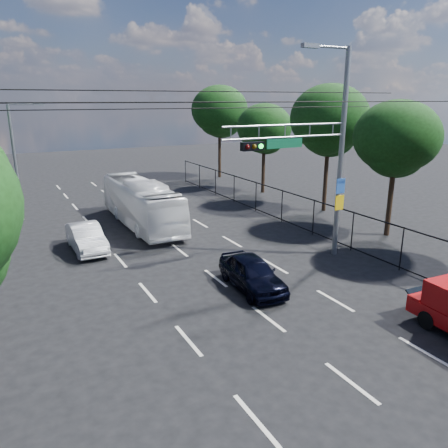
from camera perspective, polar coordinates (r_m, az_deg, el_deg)
ground at (r=12.86m, az=16.27°, el=-19.29°), size 120.00×120.00×0.00m
lane_markings at (r=23.77m, az=-7.66°, el=-2.01°), size 6.12×38.00×0.01m
signal_mast at (r=20.14m, az=12.57°, el=9.78°), size 6.43×0.39×9.50m
streetlight_left at (r=29.49m, az=-25.36°, el=7.96°), size 2.09×0.22×7.08m
utility_wires at (r=17.85m, az=-2.47°, el=15.79°), size 22.00×5.04×0.74m
fence_right at (r=25.52m, az=9.94°, el=1.56°), size 0.06×34.03×2.00m
tree_right_b at (r=25.07m, az=21.56°, el=9.79°), size 4.50×4.50×7.31m
tree_right_c at (r=29.67m, az=13.57°, el=12.56°), size 5.10×5.10×8.29m
tree_right_d at (r=35.07m, az=5.28°, el=11.95°), size 4.32×4.32×7.02m
tree_right_e at (r=42.02m, az=-0.59°, el=14.16°), size 5.28×5.28×8.58m
navy_hatchback at (r=17.44m, az=3.69°, el=-6.39°), size 1.88×4.00×1.32m
white_bus at (r=26.50m, az=-10.77°, el=2.72°), size 2.24×9.56×2.66m
white_van at (r=22.77m, az=-17.55°, el=-1.72°), size 1.46×4.01×1.31m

